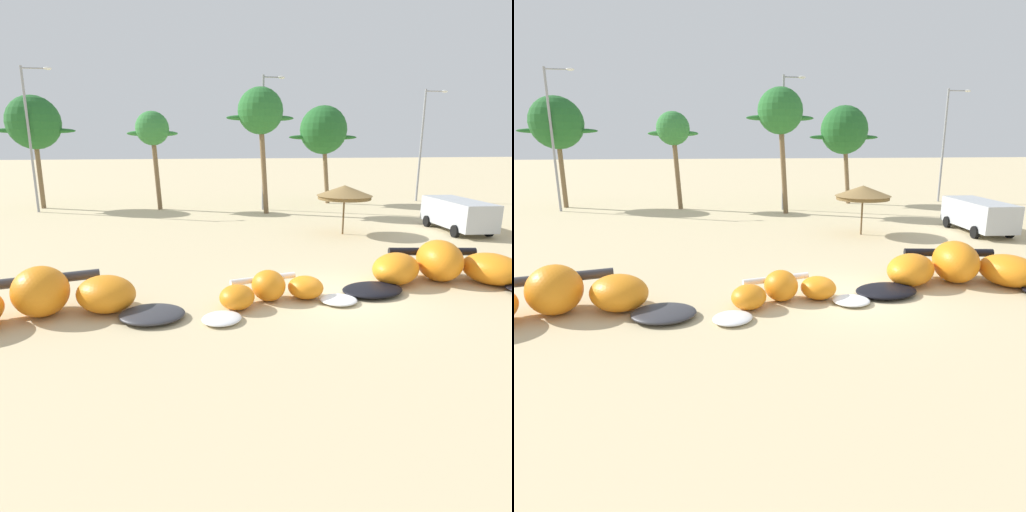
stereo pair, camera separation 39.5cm
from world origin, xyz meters
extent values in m
plane|color=beige|center=(0.00, 0.00, 0.00)|extent=(260.00, 260.00, 0.00)
ellipsoid|color=orange|center=(-9.56, -0.09, 0.75)|extent=(2.06, 2.27, 1.50)
ellipsoid|color=orange|center=(-7.69, -0.10, 0.56)|extent=(2.54, 2.51, 1.11)
ellipsoid|color=#333338|center=(-6.27, -1.00, 0.15)|extent=(2.10, 1.85, 0.30)
cylinder|color=#333338|center=(-9.72, 0.57, 0.91)|extent=(3.46, 1.14, 0.32)
cube|color=#333338|center=(-9.52, -0.28, 0.75)|extent=(1.40, 0.98, 0.04)
ellipsoid|color=white|center=(-4.27, -1.56, 0.10)|extent=(1.62, 1.59, 0.20)
ellipsoid|color=orange|center=(-3.69, -0.59, 0.38)|extent=(1.48, 1.54, 0.76)
ellipsoid|color=orange|center=(-2.57, -0.02, 0.51)|extent=(1.35, 1.43, 1.02)
ellipsoid|color=orange|center=(-1.30, -0.04, 0.38)|extent=(1.64, 1.64, 0.76)
ellipsoid|color=white|center=(-0.36, -0.66, 0.10)|extent=(1.34, 1.25, 0.20)
cylinder|color=white|center=(-2.66, 0.40, 0.62)|extent=(2.34, 0.73, 0.21)
cube|color=white|center=(-2.54, -0.13, 0.51)|extent=(0.93, 0.62, 0.04)
ellipsoid|color=black|center=(1.09, -0.03, 0.15)|extent=(2.42, 1.95, 0.31)
ellipsoid|color=orange|center=(2.41, 0.92, 0.57)|extent=(2.68, 2.67, 1.14)
ellipsoid|color=orange|center=(4.23, 1.05, 0.77)|extent=(1.96, 2.43, 1.53)
ellipsoid|color=orange|center=(5.89, 0.30, 0.57)|extent=(2.37, 2.65, 1.14)
cylinder|color=black|center=(4.36, 1.80, 0.92)|extent=(3.39, 0.90, 0.31)
cube|color=black|center=(4.19, 0.84, 0.77)|extent=(1.35, 0.99, 0.04)
cylinder|color=brown|center=(3.76, 9.85, 1.10)|extent=(0.10, 0.10, 2.20)
cone|color=olive|center=(3.76, 9.85, 2.48)|extent=(3.11, 3.11, 0.57)
cylinder|color=brown|center=(3.76, 9.85, 2.10)|extent=(2.96, 2.96, 0.20)
cube|color=#B2B7BC|center=(10.64, 9.49, 1.09)|extent=(2.32, 5.29, 1.50)
cube|color=black|center=(10.73, 10.91, 1.35)|extent=(2.02, 1.42, 0.56)
cylinder|color=black|center=(9.76, 11.15, 0.34)|extent=(0.29, 0.69, 0.68)
cylinder|color=black|center=(11.73, 11.02, 0.34)|extent=(0.29, 0.69, 0.68)
cylinder|color=black|center=(9.54, 7.95, 0.34)|extent=(0.29, 0.69, 0.68)
cylinder|color=black|center=(11.52, 7.82, 0.34)|extent=(0.29, 0.69, 0.68)
cylinder|color=brown|center=(-16.02, 23.58, 3.27)|extent=(0.37, 0.36, 6.54)
sphere|color=#236028|center=(-16.01, 23.58, 6.54)|extent=(3.99, 3.99, 3.99)
ellipsoid|color=#236028|center=(-17.61, 23.58, 5.94)|extent=(2.80, 0.50, 0.36)
ellipsoid|color=#236028|center=(-14.42, 23.58, 5.94)|extent=(2.80, 0.50, 0.36)
cylinder|color=brown|center=(-7.00, 21.43, 3.05)|extent=(0.63, 0.36, 6.11)
sphere|color=#337A38|center=(-7.13, 21.43, 6.10)|extent=(2.50, 2.50, 2.50)
ellipsoid|color=#337A38|center=(-8.14, 21.43, 5.72)|extent=(1.75, 0.50, 0.36)
ellipsoid|color=#337A38|center=(-6.13, 21.43, 5.72)|extent=(1.75, 0.50, 0.36)
cylinder|color=brown|center=(0.70, 18.03, 3.60)|extent=(0.83, 0.36, 7.21)
sphere|color=#286B2D|center=(0.46, 18.03, 7.21)|extent=(3.20, 3.20, 3.20)
ellipsoid|color=#286B2D|center=(-0.81, 18.03, 6.73)|extent=(2.24, 0.50, 0.36)
ellipsoid|color=#286B2D|center=(1.74, 18.03, 6.73)|extent=(2.24, 0.50, 0.36)
cylinder|color=brown|center=(6.92, 22.63, 3.03)|extent=(0.96, 0.36, 6.07)
sphere|color=#236028|center=(6.62, 22.63, 6.07)|extent=(3.90, 3.90, 3.90)
ellipsoid|color=#236028|center=(5.06, 22.63, 5.48)|extent=(2.73, 0.50, 0.36)
ellipsoid|color=#236028|center=(8.18, 22.63, 5.48)|extent=(2.73, 0.50, 0.36)
cylinder|color=gray|center=(-15.82, 21.52, 5.12)|extent=(0.18, 0.18, 10.24)
cylinder|color=gray|center=(-14.94, 21.52, 10.09)|extent=(1.75, 0.10, 0.10)
ellipsoid|color=silver|center=(-14.06, 21.52, 10.09)|extent=(0.56, 0.24, 0.20)
cylinder|color=gray|center=(1.01, 19.83, 4.91)|extent=(0.18, 0.18, 9.82)
cylinder|color=gray|center=(1.68, 19.83, 9.67)|extent=(1.34, 0.10, 0.10)
ellipsoid|color=silver|center=(2.35, 19.83, 9.67)|extent=(0.56, 0.24, 0.20)
cylinder|color=gray|center=(15.53, 22.69, 4.71)|extent=(0.18, 0.18, 9.42)
cylinder|color=gray|center=(16.39, 22.69, 9.27)|extent=(1.73, 0.10, 0.10)
ellipsoid|color=silver|center=(17.26, 22.69, 9.27)|extent=(0.56, 0.24, 0.20)
camera|label=1|loc=(-5.32, -13.45, 5.08)|focal=30.72mm
camera|label=2|loc=(-4.93, -13.52, 5.08)|focal=30.72mm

